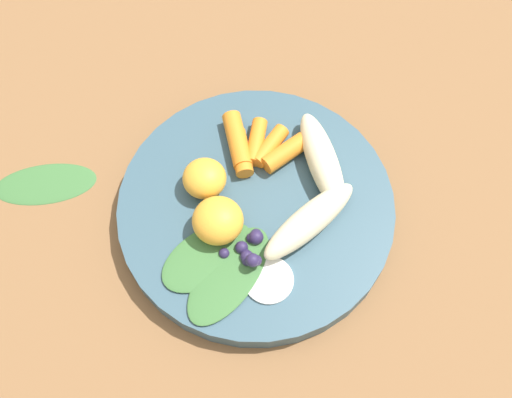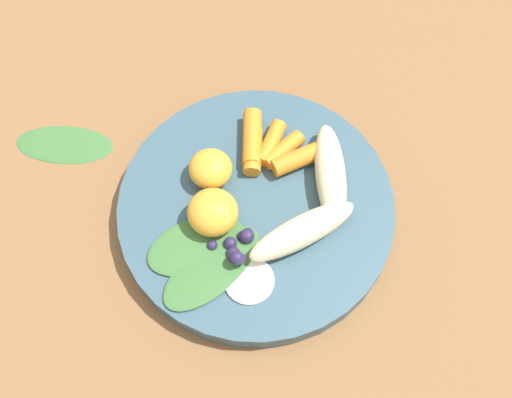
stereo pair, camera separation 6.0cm
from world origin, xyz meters
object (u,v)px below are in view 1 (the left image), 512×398
Objects in this scene: banana_peeled_left at (322,160)px; banana_peeled_right at (309,221)px; orange_segment_near at (218,221)px; bowl at (256,209)px; kale_leaf_stray at (45,183)px.

banana_peeled_left and banana_peeled_right have the same top height.
bowl is at bearing -159.30° from orange_segment_near.
banana_peeled_left is at bearing -164.37° from bowl.
banana_peeled_right is 2.32× the size of orange_segment_near.
banana_peeled_left is at bearing 173.45° from kale_leaf_stray.
orange_segment_near is (0.12, 0.04, 0.00)m from banana_peeled_left.
banana_peeled_right reaches higher than bowl.
kale_leaf_stray is (0.16, -0.11, -0.04)m from orange_segment_near.
orange_segment_near is (0.08, -0.02, 0.00)m from banana_peeled_right.
kale_leaf_stray is (0.25, -0.13, -0.04)m from banana_peeled_right.
banana_peeled_left is 0.12m from orange_segment_near.
kale_leaf_stray is at bearing -24.89° from bowl.
orange_segment_near is at bearing 20.70° from bowl.
banana_peeled_left is at bearing -162.51° from orange_segment_near.
orange_segment_near is at bearing 108.61° from banana_peeled_left.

